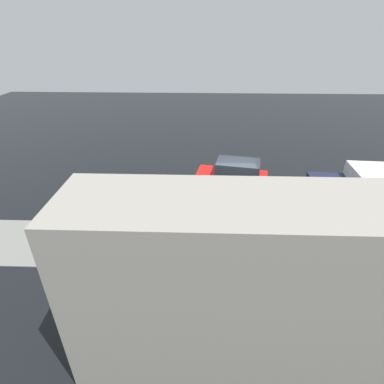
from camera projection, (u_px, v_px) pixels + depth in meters
ground_plane at (234, 198)px, 16.86m from camera, size 60.00×60.00×0.00m
kerb_strip at (242, 246)px, 13.18m from camera, size 24.00×3.20×0.04m
moving_hatchback at (233, 178)px, 16.80m from camera, size 4.15×2.39×2.06m
delivery_truck at (370, 193)px, 14.63m from camera, size 5.50×2.44×2.60m
fire_hydrant at (158, 215)px, 14.66m from camera, size 0.42×0.31×0.80m
pedestrian at (143, 208)px, 14.69m from camera, size 0.31×0.56×1.22m
metal_railing at (273, 252)px, 11.75m from camera, size 7.50×0.04×1.05m
sign_post at (152, 209)px, 12.96m from camera, size 0.07×0.44×2.40m
puddle_patch at (225, 191)px, 17.59m from camera, size 3.03×3.03×0.01m
building_block at (268, 288)px, 7.70m from camera, size 10.07×2.40×5.24m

